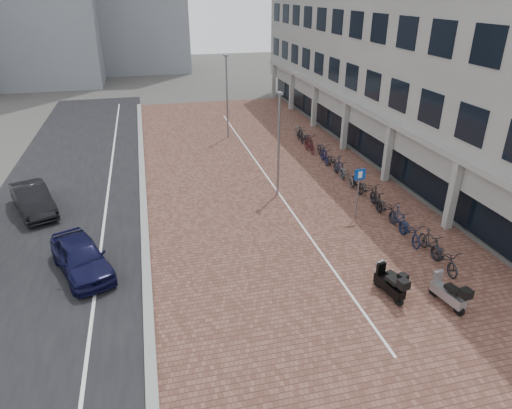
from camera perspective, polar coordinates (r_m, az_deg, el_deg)
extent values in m
plane|color=#474442|center=(16.37, 5.15, -13.04)|extent=(140.00, 140.00, 0.00)
cube|color=brown|center=(26.87, 1.09, 3.34)|extent=(14.50, 42.00, 0.04)
cube|color=black|center=(26.49, -22.59, 0.92)|extent=(8.00, 50.00, 0.03)
cube|color=gray|center=(26.07, -14.18, 1.95)|extent=(0.35, 42.00, 0.14)
cube|color=white|center=(26.21, -18.31, 1.41)|extent=(0.12, 44.00, 0.00)
cube|color=white|center=(26.91, 1.50, 3.43)|extent=(0.10, 30.00, 0.00)
cube|color=gray|center=(33.04, 19.43, 21.37)|extent=(8.00, 40.00, 13.00)
cube|color=black|center=(32.46, 12.52, 9.85)|extent=(0.15, 38.00, 3.20)
cube|color=gray|center=(31.96, 12.49, 12.86)|extent=(1.60, 38.00, 0.30)
cube|color=gray|center=(22.45, 23.71, 1.10)|extent=(0.35, 0.35, 3.40)
cube|color=gray|center=(27.06, 16.39, 6.26)|extent=(0.35, 0.35, 3.40)
cube|color=gray|center=(32.13, 11.22, 9.81)|extent=(0.35, 0.35, 3.40)
cube|color=gray|center=(37.47, 7.42, 12.32)|extent=(0.35, 0.35, 3.40)
cube|color=gray|center=(42.99, 4.53, 14.16)|extent=(0.35, 0.35, 3.40)
cube|color=gray|center=(48.63, 2.28, 15.55)|extent=(0.35, 0.35, 3.40)
imported|color=black|center=(19.07, -21.35, -6.22)|extent=(3.08, 4.46, 1.41)
imported|color=black|center=(25.14, -26.51, 0.59)|extent=(2.98, 4.51, 1.41)
cylinder|color=slate|center=(22.21, 12.75, 1.04)|extent=(0.07, 0.07, 2.39)
cube|color=#0B3893|center=(21.75, 13.07, 3.74)|extent=(0.54, 0.05, 0.54)
cylinder|color=slate|center=(23.72, 2.87, 7.36)|extent=(0.12, 0.12, 5.55)
cylinder|color=slate|center=(33.91, -3.71, 13.34)|extent=(0.12, 0.12, 6.01)
imported|color=black|center=(19.59, 22.83, -6.24)|extent=(0.84, 2.02, 1.04)
imported|color=black|center=(20.43, 21.29, -4.57)|extent=(0.56, 1.76, 1.05)
imported|color=#131A36|center=(21.10, 18.96, -3.20)|extent=(0.84, 2.02, 1.04)
imported|color=#141F37|center=(22.02, 17.74, -1.76)|extent=(0.65, 1.78, 1.05)
imported|color=black|center=(22.88, 16.24, -0.51)|extent=(0.75, 1.99, 1.04)
imported|color=black|center=(23.80, 15.06, 0.71)|extent=(0.82, 1.81, 1.05)
imported|color=black|center=(24.75, 13.97, 1.80)|extent=(0.91, 2.04, 1.04)
imported|color=black|center=(25.63, 12.62, 2.81)|extent=(0.67, 1.79, 1.05)
imported|color=#53524C|center=(26.56, 11.42, 3.73)|extent=(0.75, 1.99, 1.04)
imported|color=#131B34|center=(27.56, 10.62, 4.63)|extent=(0.63, 1.78, 1.05)
imported|color=#222328|center=(28.56, 9.76, 5.44)|extent=(0.86, 2.03, 1.04)
imported|color=#141639|center=(29.50, 8.67, 6.19)|extent=(0.70, 1.79, 1.05)
imported|color=black|center=(30.62, 8.40, 6.92)|extent=(0.85, 2.02, 1.04)
imported|color=#421116|center=(31.46, 6.81, 7.54)|extent=(0.57, 1.77, 1.05)
imported|color=black|center=(32.62, 6.74, 8.19)|extent=(0.79, 2.01, 1.04)
imported|color=black|center=(33.57, 5.67, 8.76)|extent=(0.62, 1.78, 1.05)
imported|color=#53504C|center=(34.72, 5.60, 9.32)|extent=(0.76, 2.00, 1.04)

